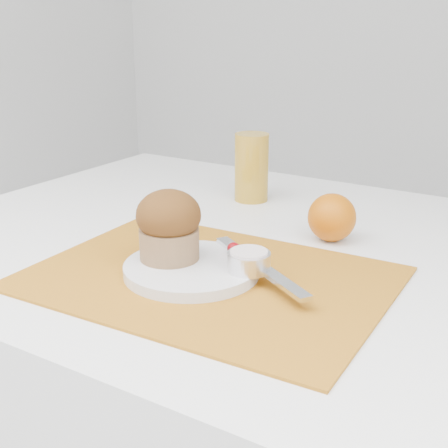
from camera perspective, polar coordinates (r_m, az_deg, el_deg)
The scene contains 10 objects.
placemat at distance 0.81m, azimuth -1.42°, elevation -4.94°, with size 0.45×0.33×0.00m, color #AC6817.
plate at distance 0.82m, azimuth -2.99°, elevation -4.12°, with size 0.18×0.18×0.01m, color silver.
ramekin at distance 0.79m, azimuth 2.28°, elevation -3.45°, with size 0.06×0.06×0.02m, color silver.
cream at distance 0.79m, azimuth 2.30°, elevation -2.66°, with size 0.05×0.05×0.01m, color silver.
raspberry_near at distance 0.84m, azimuth 0.89°, elevation -2.24°, with size 0.02×0.02×0.02m, color #5A0206.
raspberry_far at distance 0.82m, azimuth 1.84°, elevation -2.79°, with size 0.02×0.02×0.02m, color #61020A.
butter_knife at distance 0.80m, azimuth 3.24°, elevation -3.83°, with size 0.22×0.02×0.01m, color silver.
orange at distance 0.95m, azimuth 9.83°, elevation 0.60°, with size 0.07×0.07×0.07m, color #C55F06.
juice_glass at distance 1.14m, azimuth 2.53°, elevation 5.20°, with size 0.06×0.06×0.12m, color #B98A22.
muffin at distance 0.82m, azimuth -5.07°, elevation -0.09°, with size 0.10×0.10×0.09m.
Camera 1 is at (0.36, -0.72, 1.08)m, focal length 50.00 mm.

